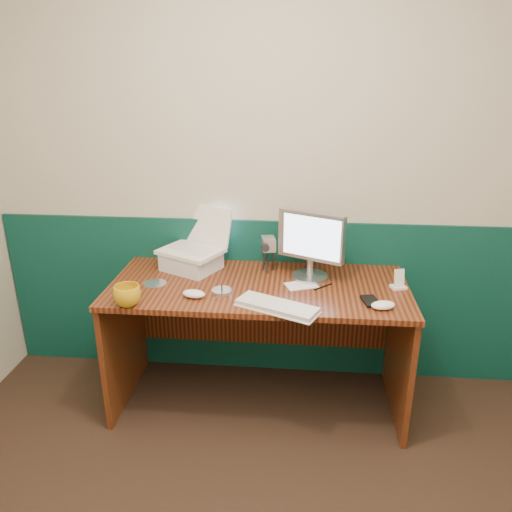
# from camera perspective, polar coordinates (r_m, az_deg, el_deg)

# --- Properties ---
(back_wall) EXTENTS (3.50, 0.04, 2.50)m
(back_wall) POSITION_cam_1_polar(r_m,az_deg,el_deg) (2.88, 3.48, 8.80)
(back_wall) COLOR #BEB7A1
(back_wall) RESTS_ON ground
(wainscot) EXTENTS (3.48, 0.02, 1.00)m
(wainscot) POSITION_cam_1_polar(r_m,az_deg,el_deg) (3.11, 3.18, -4.90)
(wainscot) COLOR #062E2B
(wainscot) RESTS_ON ground
(desk) EXTENTS (1.60, 0.70, 0.75)m
(desk) POSITION_cam_1_polar(r_m,az_deg,el_deg) (2.86, 0.28, -10.16)
(desk) COLOR #3B130A
(desk) RESTS_ON ground
(laptop_riser) EXTENTS (0.37, 0.35, 0.10)m
(laptop_riser) POSITION_cam_1_polar(r_m,az_deg,el_deg) (2.89, -7.40, -0.59)
(laptop_riser) COLOR silver
(laptop_riser) RESTS_ON desk
(laptop) EXTENTS (0.41, 0.38, 0.28)m
(laptop) POSITION_cam_1_polar(r_m,az_deg,el_deg) (2.83, -7.58, 2.96)
(laptop) COLOR white
(laptop) RESTS_ON laptop_riser
(monitor) EXTENTS (0.38, 0.25, 0.37)m
(monitor) POSITION_cam_1_polar(r_m,az_deg,el_deg) (2.72, 6.29, 1.10)
(monitor) COLOR #B1B1B6
(monitor) RESTS_ON desk
(keyboard) EXTENTS (0.42, 0.29, 0.02)m
(keyboard) POSITION_cam_1_polar(r_m,az_deg,el_deg) (2.42, 2.41, -5.85)
(keyboard) COLOR silver
(keyboard) RESTS_ON desk
(mouse_right) EXTENTS (0.13, 0.10, 0.04)m
(mouse_right) POSITION_cam_1_polar(r_m,az_deg,el_deg) (2.49, 14.32, -5.47)
(mouse_right) COLOR white
(mouse_right) RESTS_ON desk
(mouse_left) EXTENTS (0.13, 0.09, 0.04)m
(mouse_left) POSITION_cam_1_polar(r_m,az_deg,el_deg) (2.55, -7.12, -4.31)
(mouse_left) COLOR white
(mouse_left) RESTS_ON desk
(mug) EXTENTS (0.15, 0.15, 0.11)m
(mug) POSITION_cam_1_polar(r_m,az_deg,el_deg) (2.52, -14.51, -4.39)
(mug) COLOR gold
(mug) RESTS_ON desk
(camcorder) EXTENTS (0.11, 0.14, 0.19)m
(camcorder) POSITION_cam_1_polar(r_m,az_deg,el_deg) (2.83, 1.42, 0.04)
(camcorder) COLOR #B1B1B6
(camcorder) RESTS_ON desk
(cd_spindle) EXTENTS (0.11, 0.11, 0.02)m
(cd_spindle) POSITION_cam_1_polar(r_m,az_deg,el_deg) (2.58, -3.92, -4.07)
(cd_spindle) COLOR silver
(cd_spindle) RESTS_ON desk
(cd_loose_a) EXTENTS (0.13, 0.13, 0.00)m
(cd_loose_a) POSITION_cam_1_polar(r_m,az_deg,el_deg) (2.75, -11.47, -3.07)
(cd_loose_a) COLOR silver
(cd_loose_a) RESTS_ON desk
(pen) EXTENTS (0.10, 0.10, 0.01)m
(pen) POSITION_cam_1_polar(r_m,az_deg,el_deg) (2.67, 7.64, -3.50)
(pen) COLOR black
(pen) RESTS_ON desk
(papers) EXTENTS (0.19, 0.16, 0.00)m
(papers) POSITION_cam_1_polar(r_m,az_deg,el_deg) (2.68, 5.19, -3.35)
(papers) COLOR silver
(papers) RESTS_ON desk
(dock) EXTENTS (0.09, 0.08, 0.01)m
(dock) POSITION_cam_1_polar(r_m,az_deg,el_deg) (2.74, 15.94, -3.42)
(dock) COLOR white
(dock) RESTS_ON desk
(music_player) EXTENTS (0.06, 0.04, 0.09)m
(music_player) POSITION_cam_1_polar(r_m,az_deg,el_deg) (2.72, 16.05, -2.40)
(music_player) COLOR white
(music_player) RESTS_ON dock
(pda) EXTENTS (0.09, 0.13, 0.01)m
(pda) POSITION_cam_1_polar(r_m,az_deg,el_deg) (2.55, 12.94, -5.04)
(pda) COLOR black
(pda) RESTS_ON desk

